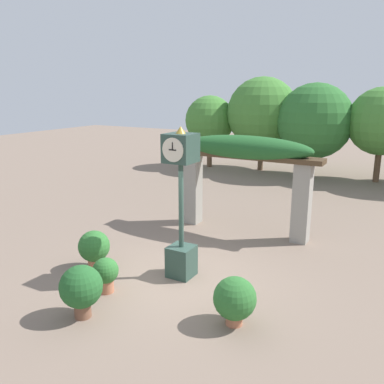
{
  "coord_description": "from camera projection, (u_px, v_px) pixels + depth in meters",
  "views": [
    {
      "loc": [
        4.43,
        -7.38,
        4.25
      ],
      "look_at": [
        -0.06,
        0.61,
        1.91
      ],
      "focal_mm": 38.0,
      "sensor_mm": 36.0,
      "label": 1
    }
  ],
  "objects": [
    {
      "name": "pedestal_clock",
      "position": [
        181.0,
        203.0,
        9.08
      ],
      "size": [
        0.63,
        0.68,
        3.47
      ],
      "color": "#2D473D",
      "rests_on": "ground"
    },
    {
      "name": "potted_plant_far_right",
      "position": [
        94.0,
        247.0,
        9.78
      ],
      "size": [
        0.76,
        0.76,
        0.95
      ],
      "color": "#B26B4C",
      "rests_on": "ground"
    },
    {
      "name": "potted_plant_far_left",
      "position": [
        235.0,
        299.0,
        7.42
      ],
      "size": [
        0.8,
        0.8,
        0.93
      ],
      "color": "#B26B4C",
      "rests_on": "ground"
    },
    {
      "name": "ground_plane",
      "position": [
        181.0,
        278.0,
        9.39
      ],
      "size": [
        60.0,
        60.0,
        0.0
      ],
      "primitive_type": "plane",
      "color": "#7F6B5B"
    },
    {
      "name": "potted_plant_near_left",
      "position": [
        106.0,
        273.0,
        8.65
      ],
      "size": [
        0.56,
        0.56,
        0.77
      ],
      "color": "#B26B4C",
      "rests_on": "ground"
    },
    {
      "name": "pergola",
      "position": [
        245.0,
        159.0,
        11.94
      ],
      "size": [
        4.57,
        1.07,
        2.93
      ],
      "color": "gray",
      "rests_on": "ground"
    },
    {
      "name": "tree_line",
      "position": [
        343.0,
        117.0,
        19.24
      ],
      "size": [
        15.14,
        4.59,
        5.31
      ],
      "color": "brown",
      "rests_on": "ground"
    },
    {
      "name": "potted_plant_near_right",
      "position": [
        81.0,
        288.0,
        7.65
      ],
      "size": [
        0.82,
        0.82,
        1.04
      ],
      "color": "brown",
      "rests_on": "ground"
    }
  ]
}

